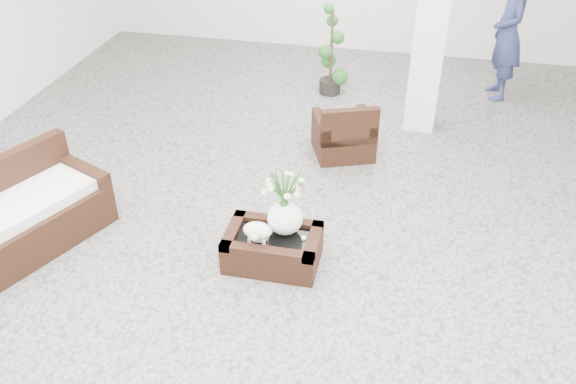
% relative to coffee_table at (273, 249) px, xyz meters
% --- Properties ---
extents(ground, '(11.00, 11.00, 0.00)m').
position_rel_coffee_table_xyz_m(ground, '(0.08, 0.43, -0.16)').
color(ground, gray).
rests_on(ground, ground).
extents(coffee_table, '(0.90, 0.60, 0.31)m').
position_rel_coffee_table_xyz_m(coffee_table, '(0.00, 0.00, 0.00)').
color(coffee_table, '#341B0F').
rests_on(coffee_table, ground).
extents(sheep_figurine, '(0.28, 0.23, 0.21)m').
position_rel_coffee_table_xyz_m(sheep_figurine, '(-0.12, -0.10, 0.26)').
color(sheep_figurine, white).
rests_on(sheep_figurine, coffee_table).
extents(planter_narcissus, '(0.44, 0.44, 0.80)m').
position_rel_coffee_table_xyz_m(planter_narcissus, '(0.10, 0.10, 0.56)').
color(planter_narcissus, white).
rests_on(planter_narcissus, coffee_table).
extents(tealight, '(0.04, 0.04, 0.03)m').
position_rel_coffee_table_xyz_m(tealight, '(0.30, 0.02, 0.17)').
color(tealight, white).
rests_on(tealight, coffee_table).
extents(armchair, '(0.89, 0.87, 0.74)m').
position_rel_coffee_table_xyz_m(armchair, '(0.37, 2.26, 0.21)').
color(armchair, '#341B0F').
rests_on(armchair, ground).
extents(loveseat, '(1.37, 1.81, 0.87)m').
position_rel_coffee_table_xyz_m(loveseat, '(-2.48, -0.27, 0.28)').
color(loveseat, '#341B0F').
rests_on(loveseat, ground).
extents(topiary, '(0.36, 0.36, 1.33)m').
position_rel_coffee_table_xyz_m(topiary, '(-0.08, 4.02, 0.51)').
color(topiary, '#1E4F19').
rests_on(topiary, ground).
extents(shopper, '(0.57, 0.77, 1.92)m').
position_rel_coffee_table_xyz_m(shopper, '(2.39, 4.45, 0.81)').
color(shopper, navy).
rests_on(shopper, ground).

